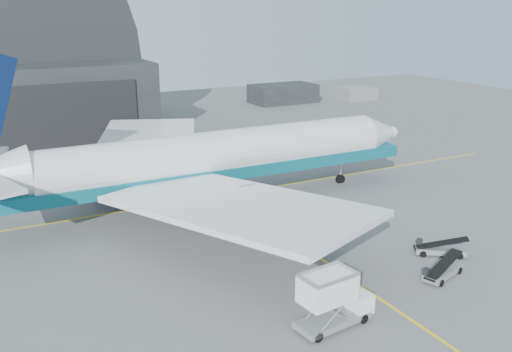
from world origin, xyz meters
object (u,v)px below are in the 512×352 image
belt_loader_a (442,271)px  belt_loader_b (440,249)px  airliner (201,160)px  catering_truck (332,300)px  pushback_tug (263,214)px

belt_loader_a → belt_loader_b: belt_loader_b is taller
belt_loader_a → belt_loader_b: 4.42m
airliner → belt_loader_a: (10.44, -24.34, -4.69)m
belt_loader_a → belt_loader_b: (2.98, 3.27, 0.00)m
catering_truck → belt_loader_b: bearing=12.4°
catering_truck → belt_loader_b: catering_truck is taller
pushback_tug → belt_loader_b: 17.45m
pushback_tug → belt_loader_a: 19.04m
belt_loader_a → catering_truck: bearing=171.5°
pushback_tug → belt_loader_b: size_ratio=0.83×
airliner → pushback_tug: size_ratio=15.12×
airliner → catering_truck: airliner is taller
catering_truck → pushback_tug: size_ratio=1.66×
catering_truck → pushback_tug: bearing=68.2°
pushback_tug → belt_loader_b: belt_loader_b is taller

